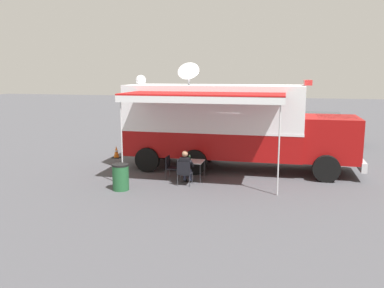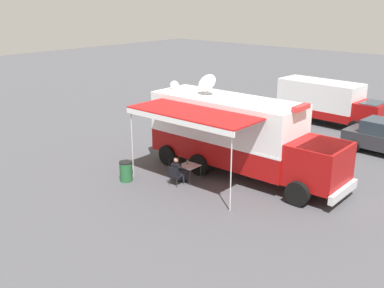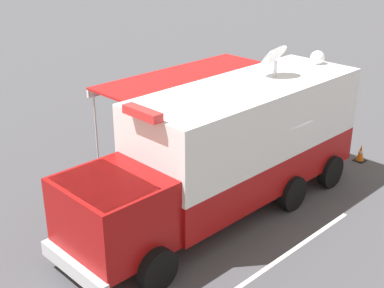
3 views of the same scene
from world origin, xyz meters
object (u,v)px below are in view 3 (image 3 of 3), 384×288
at_px(folding_table, 204,154).
at_px(water_bottle, 207,148).
at_px(seated_responder, 193,148).
at_px(command_truck, 229,146).
at_px(trash_bin, 208,128).
at_px(folding_chair_beside_table, 221,150).
at_px(traffic_cone, 361,153).
at_px(folding_chair_at_table, 189,150).

xyz_separation_m(folding_table, water_bottle, (-0.03, -0.12, 0.16)).
xyz_separation_m(water_bottle, seated_responder, (0.64, 0.01, -0.18)).
relative_size(command_truck, trash_bin, 10.48).
relative_size(folding_table, trash_bin, 0.90).
bearing_deg(trash_bin, folding_chair_beside_table, 146.20).
bearing_deg(folding_chair_beside_table, traffic_cone, -129.75).
bearing_deg(folding_table, seated_responder, -9.90).
height_order(folding_chair_beside_table, traffic_cone, folding_chair_beside_table).
height_order(folding_table, seated_responder, seated_responder).
height_order(water_bottle, folding_chair_at_table, water_bottle).
relative_size(water_bottle, folding_chair_at_table, 0.26).
height_order(water_bottle, folding_chair_beside_table, water_bottle).
bearing_deg(water_bottle, traffic_cone, -124.17).
relative_size(water_bottle, traffic_cone, 0.39).
xyz_separation_m(folding_chair_at_table, folding_chair_beside_table, (-0.76, -0.75, 0.00)).
relative_size(command_truck, traffic_cone, 16.44).
xyz_separation_m(folding_table, seated_responder, (0.61, -0.11, -0.02)).
xyz_separation_m(water_bottle, trash_bin, (1.91, -1.96, -0.38)).
xyz_separation_m(folding_table, folding_chair_beside_table, (0.04, -0.85, -0.16)).
distance_m(folding_chair_at_table, traffic_cone, 5.82).
bearing_deg(folding_chair_at_table, command_truck, 156.79).
bearing_deg(folding_chair_at_table, seated_responder, -178.84).
relative_size(folding_table, traffic_cone, 1.41).
bearing_deg(command_truck, seated_responder, -24.71).
xyz_separation_m(seated_responder, traffic_cone, (-3.61, -4.40, -0.37)).
height_order(folding_chair_beside_table, seated_responder, seated_responder).
height_order(trash_bin, traffic_cone, trash_bin).
bearing_deg(water_bottle, folding_chair_beside_table, -84.95).
xyz_separation_m(folding_table, traffic_cone, (-3.00, -4.50, -0.39)).
relative_size(command_truck, folding_chair_at_table, 10.96).
height_order(water_bottle, trash_bin, water_bottle).
xyz_separation_m(command_truck, seated_responder, (2.71, -1.25, -1.29)).
xyz_separation_m(folding_chair_at_table, trash_bin, (1.08, -1.98, -0.06)).
bearing_deg(water_bottle, trash_bin, -45.82).
distance_m(command_truck, seated_responder, 3.25).
xyz_separation_m(folding_table, trash_bin, (1.88, -2.08, -0.22)).
distance_m(water_bottle, folding_chair_beside_table, 0.80).
relative_size(command_truck, seated_responder, 7.63).
bearing_deg(folding_chair_at_table, water_bottle, -178.73).
relative_size(folding_chair_beside_table, traffic_cone, 1.50).
relative_size(folding_chair_beside_table, trash_bin, 0.96).
bearing_deg(folding_chair_at_table, folding_table, 172.68).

